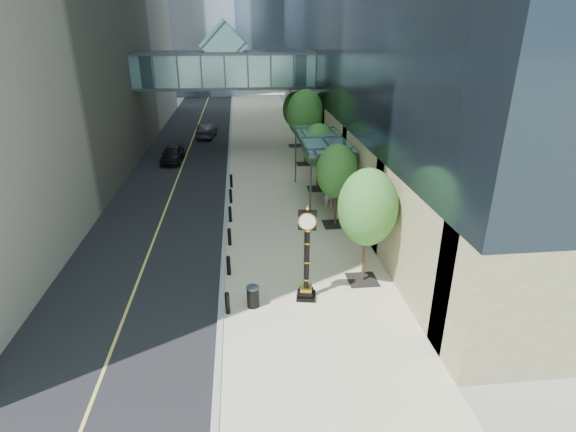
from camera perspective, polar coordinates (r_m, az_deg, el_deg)
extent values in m
plane|color=gray|center=(18.76, 0.84, -13.60)|extent=(320.00, 320.00, 0.00)
cube|color=black|center=(56.30, -11.42, 11.13)|extent=(8.00, 180.00, 0.02)
cube|color=#BBAE8F|center=(56.13, -3.11, 11.53)|extent=(8.00, 180.00, 0.06)
cube|color=gray|center=(56.07, -7.27, 11.37)|extent=(0.25, 180.00, 0.07)
cube|color=slate|center=(43.11, -7.97, 17.91)|extent=(17.00, 4.00, 3.00)
cube|color=#383F44|center=(43.26, -7.86, 16.00)|extent=(17.00, 4.20, 0.25)
cube|color=#383F44|center=(43.01, -8.08, 19.83)|extent=(17.00, 4.20, 0.25)
cube|color=slate|center=(42.98, -8.13, 20.70)|extent=(4.24, 3.00, 4.24)
cube|color=#383F44|center=(30.25, 4.35, 9.60)|extent=(3.00, 8.00, 0.25)
cube|color=slate|center=(30.22, 4.36, 9.88)|extent=(2.80, 7.80, 0.06)
cylinder|color=#383F44|center=(27.13, 2.88, 3.42)|extent=(0.12, 0.12, 4.20)
cylinder|color=#383F44|center=(34.12, 0.98, 7.58)|extent=(0.12, 0.12, 4.20)
cylinder|color=black|center=(19.20, -7.69, -11.00)|extent=(0.20, 0.20, 0.90)
cylinder|color=black|center=(21.93, -7.55, -6.33)|extent=(0.20, 0.20, 0.90)
cylinder|color=black|center=(24.77, -7.43, -2.72)|extent=(0.20, 0.20, 0.90)
cylinder|color=black|center=(27.69, -7.35, 0.15)|extent=(0.20, 0.20, 0.90)
cylinder|color=black|center=(30.67, -7.28, 2.46)|extent=(0.20, 0.20, 0.90)
cylinder|color=black|center=(33.69, -7.22, 4.36)|extent=(0.20, 0.20, 0.90)
cube|color=black|center=(21.80, 9.41, -7.99)|extent=(1.40, 1.40, 0.02)
cylinder|color=#442B1C|center=(21.10, 9.66, -4.61)|extent=(0.14, 0.14, 2.92)
ellipsoid|color=#295D22|center=(20.16, 10.08, 1.08)|extent=(2.68, 2.68, 3.57)
cube|color=black|center=(27.40, 5.95, -1.05)|extent=(1.40, 1.40, 0.02)
cylinder|color=#442B1C|center=(26.89, 6.06, 1.50)|extent=(0.14, 0.14, 2.64)
ellipsoid|color=#295D22|center=(26.22, 6.25, 5.65)|extent=(2.42, 2.42, 3.23)
cube|color=black|center=(33.33, 3.70, 3.49)|extent=(1.40, 1.40, 0.02)
cylinder|color=#442B1C|center=(32.92, 3.76, 5.59)|extent=(0.14, 0.14, 2.58)
ellipsoid|color=#295D22|center=(32.38, 3.85, 8.95)|extent=(2.36, 2.36, 3.15)
cube|color=black|center=(39.44, 2.14, 6.63)|extent=(1.40, 1.40, 0.02)
cylinder|color=#442B1C|center=(38.99, 2.17, 9.00)|extent=(0.14, 0.14, 3.38)
ellipsoid|color=#295D22|center=(38.45, 2.23, 12.78)|extent=(3.10, 3.10, 4.13)
cube|color=black|center=(45.65, 0.98, 8.93)|extent=(1.40, 1.40, 0.02)
cylinder|color=#442B1C|center=(45.33, 0.99, 10.64)|extent=(0.14, 0.14, 2.82)
ellipsoid|color=#295D22|center=(44.91, 1.01, 13.36)|extent=(2.58, 2.58, 3.45)
cube|color=black|center=(20.22, 2.30, -10.08)|extent=(0.96, 0.96, 0.18)
cube|color=black|center=(20.13, 2.31, -9.65)|extent=(0.74, 0.74, 0.18)
cube|color=#C38A29|center=(20.03, 2.32, -9.21)|extent=(0.58, 0.58, 0.18)
cylinder|color=black|center=(19.28, 2.39, -5.46)|extent=(0.23, 0.23, 2.80)
cube|color=black|center=(18.48, 2.48, -0.53)|extent=(0.81, 0.42, 0.81)
cylinder|color=white|center=(18.63, 2.41, -0.34)|extent=(0.63, 0.16, 0.63)
cylinder|color=white|center=(18.34, 2.55, -0.73)|extent=(0.63, 0.16, 0.63)
sphere|color=#C38A29|center=(18.29, 2.51, 0.89)|extent=(0.18, 0.18, 0.18)
cylinder|color=black|center=(19.51, -4.48, -10.23)|extent=(0.63, 0.63, 0.90)
imported|color=#B9B2AA|center=(29.71, 5.19, 2.91)|extent=(0.79, 0.61, 1.92)
imported|color=black|center=(41.24, -14.47, 7.63)|extent=(1.88, 4.32, 1.45)
imported|color=#222227|center=(50.05, -10.29, 10.63)|extent=(2.06, 4.61, 1.47)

